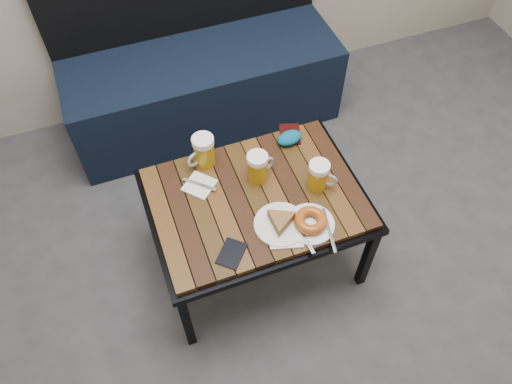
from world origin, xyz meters
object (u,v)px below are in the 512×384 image
object	(u,v)px
bench	(202,80)
passport_navy	(232,253)
beer_mug_right	(319,176)
knit_pouch	(289,138)
beer_mug_centre	(258,167)
beer_mug_left	(203,151)
plate_pie	(280,222)
passport_burgundy	(290,134)
plate_bagel	(310,222)
cafe_table	(256,203)

from	to	relation	value
bench	passport_navy	xyz separation A→B (m)	(-0.22, -1.16, 0.20)
beer_mug_right	knit_pouch	distance (m)	0.26
beer_mug_centre	passport_navy	world-z (taller)	beer_mug_centre
knit_pouch	beer_mug_left	bearing A→B (deg)	177.42
plate_pie	knit_pouch	distance (m)	0.42
beer_mug_centre	plate_pie	size ratio (longest dim) A/B	0.67
passport_burgundy	beer_mug_right	bearing A→B (deg)	-72.17
plate_pie	beer_mug_right	bearing A→B (deg)	30.20
beer_mug_right	plate_bagel	xyz separation A→B (m)	(-0.10, -0.16, -0.04)
beer_mug_right	knit_pouch	bearing A→B (deg)	129.23
bench	plate_pie	world-z (taller)	bench
beer_mug_centre	beer_mug_right	bearing A→B (deg)	-46.52
passport_navy	passport_burgundy	xyz separation A→B (m)	(0.42, 0.46, 0.00)
plate_pie	passport_navy	world-z (taller)	plate_pie
beer_mug_right	plate_pie	world-z (taller)	beer_mug_right
plate_bagel	knit_pouch	distance (m)	0.42
passport_navy	beer_mug_left	bearing A→B (deg)	127.01
plate_bagel	knit_pouch	xyz separation A→B (m)	(0.09, 0.41, 0.00)
cafe_table	beer_mug_left	bearing A→B (deg)	120.24
beer_mug_right	knit_pouch	size ratio (longest dim) A/B	1.18
beer_mug_left	plate_bagel	distance (m)	0.51
bench	beer_mug_left	xyz separation A→B (m)	(-0.19, -0.71, 0.27)
passport_navy	passport_burgundy	distance (m)	0.62
beer_mug_centre	beer_mug_right	world-z (taller)	beer_mug_centre
beer_mug_centre	plate_pie	world-z (taller)	beer_mug_centre
plate_bagel	passport_navy	distance (m)	0.31
plate_bagel	passport_navy	world-z (taller)	plate_bagel
beer_mug_left	passport_navy	xyz separation A→B (m)	(-0.03, -0.44, -0.07)
beer_mug_centre	beer_mug_left	bearing A→B (deg)	123.98
beer_mug_left	beer_mug_right	world-z (taller)	beer_mug_left
cafe_table	beer_mug_centre	xyz separation A→B (m)	(0.04, 0.08, 0.11)
cafe_table	beer_mug_right	distance (m)	0.27
beer_mug_centre	passport_burgundy	distance (m)	0.28
passport_burgundy	passport_navy	bearing A→B (deg)	-113.33
passport_burgundy	beer_mug_centre	bearing A→B (deg)	-122.10
beer_mug_centre	beer_mug_right	distance (m)	0.24
beer_mug_left	plate_bagel	size ratio (longest dim) A/B	0.59
bench	passport_navy	distance (m)	1.19
cafe_table	beer_mug_left	size ratio (longest dim) A/B	5.96
bench	plate_bagel	size ratio (longest dim) A/B	5.85
cafe_table	passport_navy	distance (m)	0.27
cafe_table	knit_pouch	bearing A→B (deg)	43.25
beer_mug_right	plate_pie	xyz separation A→B (m)	(-0.21, -0.12, -0.04)
beer_mug_centre	plate_bagel	bearing A→B (deg)	-85.62
bench	plate_bagel	bearing A→B (deg)	-85.46
plate_pie	passport_burgundy	world-z (taller)	plate_pie
knit_pouch	beer_mug_centre	bearing A→B (deg)	-145.22
passport_navy	knit_pouch	size ratio (longest dim) A/B	1.03
bench	cafe_table	world-z (taller)	bench
cafe_table	knit_pouch	size ratio (longest dim) A/B	7.61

